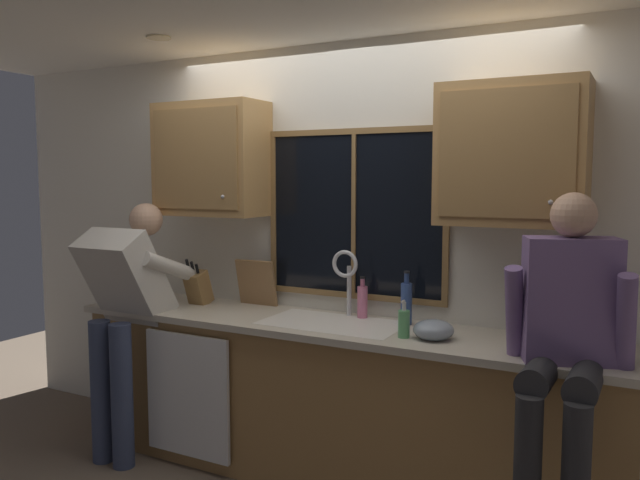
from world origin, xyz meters
TOP-DOWN VIEW (x-y plane):
  - back_wall at (0.00, 0.06)m, footprint 5.59×0.12m
  - ceiling_downlight_left at (-0.96, -0.60)m, footprint 0.14×0.14m
  - window_glass at (0.01, -0.01)m, footprint 1.10×0.02m
  - window_frame_top at (0.01, -0.02)m, footprint 1.17×0.02m
  - window_frame_bottom at (0.01, -0.02)m, footprint 1.17×0.02m
  - window_frame_left at (-0.55, -0.02)m, footprint 0.03×0.02m
  - window_frame_right at (0.58, -0.02)m, footprint 0.03×0.02m
  - window_mullion_center at (0.01, -0.02)m, footprint 0.02×0.02m
  - lower_cabinet_run at (0.00, -0.29)m, footprint 3.19×0.58m
  - countertop at (0.00, -0.31)m, footprint 3.25×0.62m
  - dishwasher_front at (-0.80, -0.61)m, footprint 0.60×0.02m
  - upper_cabinet_left at (-0.93, -0.17)m, footprint 0.72×0.36m
  - upper_cabinet_right at (0.95, -0.17)m, footprint 0.72×0.36m
  - sink at (0.01, -0.30)m, footprint 0.80×0.46m
  - faucet at (0.02, -0.12)m, footprint 0.18×0.09m
  - person_standing at (-1.26, -0.63)m, footprint 0.53×0.68m
  - person_sitting_on_counter at (1.29, -0.57)m, footprint 0.54×0.65m
  - knife_block at (-1.01, -0.23)m, footprint 0.12×0.18m
  - cutting_board at (-0.65, -0.08)m, footprint 0.28×0.08m
  - mixing_bowl at (0.63, -0.37)m, footprint 0.21×0.21m
  - soap_dispenser at (0.48, -0.42)m, footprint 0.06×0.07m
  - bottle_green_glass at (0.39, -0.13)m, footprint 0.06×0.06m
  - bottle_tall_clear at (0.11, -0.10)m, footprint 0.06×0.06m

SIDE VIEW (x-z plane):
  - lower_cabinet_run at x=0.00m, z-range 0.00..0.88m
  - dishwasher_front at x=-0.80m, z-range 0.09..0.83m
  - sink at x=0.01m, z-range 0.72..0.93m
  - countertop at x=0.00m, z-range 0.88..0.92m
  - mixing_bowl at x=0.63m, z-range 0.91..1.02m
  - person_standing at x=-1.26m, z-range 0.18..1.76m
  - soap_dispenser at x=0.48m, z-range 0.90..1.09m
  - bottle_tall_clear at x=0.11m, z-range 0.90..1.14m
  - knife_block at x=-1.01m, z-range 0.87..1.19m
  - window_frame_bottom at x=0.01m, z-range 1.01..1.05m
  - bottle_green_glass at x=0.39m, z-range 0.89..1.20m
  - cutting_board at x=-0.65m, z-range 0.92..1.22m
  - person_sitting_on_counter at x=1.29m, z-range 0.47..1.73m
  - faucet at x=0.02m, z-range 0.97..1.37m
  - back_wall at x=0.00m, z-range 0.00..2.55m
  - window_glass at x=0.01m, z-range 1.05..2.00m
  - window_frame_left at x=-0.55m, z-range 1.05..2.00m
  - window_frame_right at x=0.58m, z-range 1.05..2.00m
  - window_mullion_center at x=0.01m, z-range 1.05..2.00m
  - upper_cabinet_left at x=-0.93m, z-range 1.50..2.22m
  - upper_cabinet_right at x=0.95m, z-range 1.50..2.22m
  - window_frame_top at x=0.01m, z-range 2.00..2.04m
  - ceiling_downlight_left at x=-0.96m, z-range 2.54..2.55m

